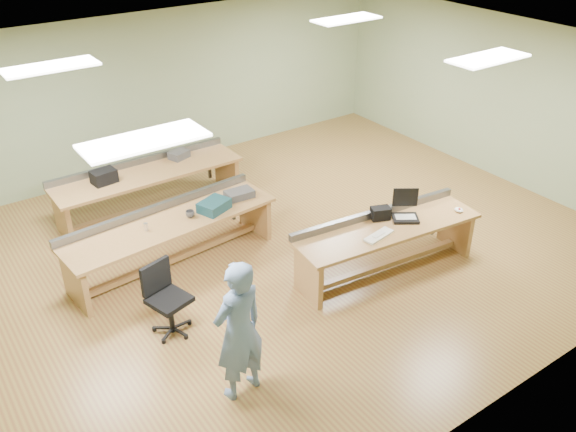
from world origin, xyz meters
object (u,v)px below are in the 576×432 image
at_px(parts_bin_grey, 239,194).
at_px(mug, 190,214).
at_px(workbench_back, 148,181).
at_px(task_chair, 168,308).
at_px(parts_bin_teal, 214,206).
at_px(camera_bag, 380,213).
at_px(person, 239,331).
at_px(workbench_mid, 171,231).
at_px(drinks_can, 146,227).
at_px(workbench_front, 386,237).
at_px(laptop_base, 405,218).

height_order(parts_bin_grey, mug, parts_bin_grey).
distance_m(workbench_back, task_chair, 3.31).
bearing_deg(task_chair, parts_bin_teal, 26.59).
distance_m(camera_bag, parts_bin_teal, 2.47).
bearing_deg(mug, camera_bag, -36.12).
bearing_deg(person, parts_bin_teal, -122.20).
height_order(workbench_back, person, person).
xyz_separation_m(workbench_mid, mug, (0.29, -0.10, 0.24)).
xyz_separation_m(person, task_chair, (-0.21, 1.44, -0.52)).
height_order(mug, drinks_can, drinks_can).
bearing_deg(mug, drinks_can, 178.33).
xyz_separation_m(workbench_mid, camera_bag, (2.54, -1.74, 0.28)).
xyz_separation_m(workbench_mid, parts_bin_teal, (0.68, -0.12, 0.26)).
distance_m(task_chair, mug, 1.70).
bearing_deg(parts_bin_teal, mug, 176.66).
height_order(workbench_front, workbench_back, same).
xyz_separation_m(workbench_mid, drinks_can, (-0.39, -0.08, 0.24)).
bearing_deg(mug, parts_bin_grey, 7.12).
bearing_deg(laptop_base, person, -131.23).
distance_m(workbench_back, camera_bag, 4.08).
distance_m(workbench_mid, camera_bag, 3.09).
relative_size(laptop_base, task_chair, 0.38).
bearing_deg(workbench_back, parts_bin_teal, -81.85).
height_order(task_chair, parts_bin_teal, task_chair).
xyz_separation_m(workbench_front, workbench_back, (-2.08, 3.68, 0.01)).
height_order(workbench_back, task_chair, task_chair).
bearing_deg(drinks_can, laptop_base, -30.35).
relative_size(laptop_base, parts_bin_teal, 0.83).
height_order(workbench_back, camera_bag, camera_bag).
distance_m(parts_bin_grey, mug, 0.92).
height_order(workbench_front, task_chair, task_chair).
relative_size(person, drinks_can, 15.41).
xyz_separation_m(laptop_base, task_chair, (-3.56, 0.59, -0.41)).
bearing_deg(workbench_front, laptop_base, 3.72).
xyz_separation_m(workbench_front, task_chair, (-3.21, 0.57, -0.20)).
bearing_deg(parts_bin_teal, parts_bin_grey, 14.69).
xyz_separation_m(workbench_front, mug, (-2.19, 1.86, 0.25)).
relative_size(workbench_back, camera_bag, 11.83).
bearing_deg(drinks_can, parts_bin_grey, 3.37).
xyz_separation_m(workbench_front, workbench_mid, (-2.49, 1.95, 0.01)).
xyz_separation_m(camera_bag, parts_bin_grey, (-1.34, 1.76, -0.03)).
distance_m(workbench_back, parts_bin_grey, 1.90).
distance_m(camera_bag, mug, 2.79).
relative_size(laptop_base, drinks_can, 3.23).
bearing_deg(drinks_can, camera_bag, -29.52).
xyz_separation_m(camera_bag, parts_bin_teal, (-1.86, 1.62, -0.01)).
distance_m(workbench_front, laptop_base, 0.41).
bearing_deg(task_chair, camera_bag, -21.63).
height_order(parts_bin_teal, drinks_can, parts_bin_teal).
distance_m(workbench_front, workbench_back, 4.22).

